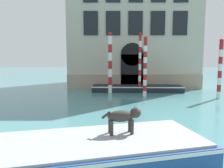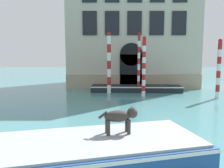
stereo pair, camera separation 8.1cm
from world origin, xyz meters
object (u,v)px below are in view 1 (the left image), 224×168
at_px(dog_on_deck, 123,116).
at_px(boat_moored_near_palazzo, 136,88).
at_px(boat_foreground, 60,154).
at_px(mooring_pole_1, 139,63).
at_px(mooring_pole_3, 219,69).
at_px(mooring_pole_0, 145,67).
at_px(mooring_pole_2, 110,63).

bearing_deg(dog_on_deck, boat_moored_near_palazzo, 70.73).
xyz_separation_m(boat_foreground, mooring_pole_1, (3.23, 11.08, 1.86)).
relative_size(mooring_pole_1, mooring_pole_3, 1.17).
relative_size(mooring_pole_0, mooring_pole_1, 0.90).
xyz_separation_m(dog_on_deck, mooring_pole_0, (1.87, 8.88, 0.90)).
bearing_deg(boat_foreground, mooring_pole_2, 70.84).
xyz_separation_m(dog_on_deck, boat_moored_near_palazzo, (1.61, 10.99, -0.84)).
distance_m(dog_on_deck, mooring_pole_1, 10.71).
height_order(boat_foreground, mooring_pole_2, mooring_pole_2).
bearing_deg(mooring_pole_3, boat_moored_near_palazzo, 149.88).
distance_m(boat_foreground, boat_moored_near_palazzo, 11.97).
relative_size(boat_foreground, mooring_pole_2, 1.69).
bearing_deg(mooring_pole_3, boat_foreground, -132.20).
height_order(boat_moored_near_palazzo, mooring_pole_1, mooring_pole_1).
relative_size(boat_moored_near_palazzo, mooring_pole_3, 1.83).
height_order(dog_on_deck, mooring_pole_1, mooring_pole_1).
relative_size(boat_foreground, mooring_pole_3, 1.98).
xyz_separation_m(boat_moored_near_palazzo, mooring_pole_1, (0.12, -0.48, 1.95)).
bearing_deg(mooring_pole_2, mooring_pole_3, -17.43).
height_order(mooring_pole_2, mooring_pole_3, mooring_pole_2).
bearing_deg(mooring_pole_1, mooring_pole_3, -26.28).
distance_m(boat_foreground, mooring_pole_1, 11.69).
xyz_separation_m(mooring_pole_2, mooring_pole_3, (6.88, -2.16, -0.32)).
bearing_deg(mooring_pole_1, boat_foreground, -106.23).
bearing_deg(mooring_pole_2, mooring_pole_0, -32.30).
bearing_deg(mooring_pole_2, boat_moored_near_palazzo, 17.51).
bearing_deg(dog_on_deck, boat_foreground, -169.93).
bearing_deg(boat_moored_near_palazzo, mooring_pole_0, -80.97).
bearing_deg(boat_moored_near_palazzo, boat_foreground, -103.12).
height_order(dog_on_deck, mooring_pole_2, mooring_pole_2).
height_order(boat_moored_near_palazzo, mooring_pole_2, mooring_pole_2).
bearing_deg(dog_on_deck, mooring_pole_1, 69.70).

